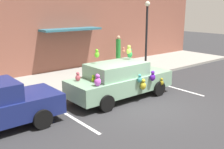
{
  "coord_description": "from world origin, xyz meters",
  "views": [
    {
      "loc": [
        -7.16,
        -6.7,
        3.74
      ],
      "look_at": [
        -0.06,
        1.98,
        0.9
      ],
      "focal_mm": 42.33,
      "sensor_mm": 36.0,
      "label": 1
    }
  ],
  "objects_px": {
    "plush_covered_car": "(120,80)",
    "pedestrian_near_shopfront": "(118,51)",
    "teddy_bear_on_sidewalk": "(115,72)",
    "street_lamp_post": "(147,30)"
  },
  "relations": [
    {
      "from": "plush_covered_car",
      "to": "pedestrian_near_shopfront",
      "type": "bearing_deg",
      "value": 50.08
    },
    {
      "from": "teddy_bear_on_sidewalk",
      "to": "pedestrian_near_shopfront",
      "type": "bearing_deg",
      "value": 46.11
    },
    {
      "from": "teddy_bear_on_sidewalk",
      "to": "pedestrian_near_shopfront",
      "type": "xyz_separation_m",
      "value": [
        2.33,
        2.42,
        0.61
      ]
    },
    {
      "from": "plush_covered_car",
      "to": "pedestrian_near_shopfront",
      "type": "relative_size",
      "value": 2.51
    },
    {
      "from": "plush_covered_car",
      "to": "street_lamp_post",
      "type": "distance_m",
      "value": 4.68
    },
    {
      "from": "teddy_bear_on_sidewalk",
      "to": "pedestrian_near_shopfront",
      "type": "height_order",
      "value": "pedestrian_near_shopfront"
    },
    {
      "from": "teddy_bear_on_sidewalk",
      "to": "plush_covered_car",
      "type": "bearing_deg",
      "value": -125.41
    },
    {
      "from": "pedestrian_near_shopfront",
      "to": "street_lamp_post",
      "type": "bearing_deg",
      "value": -95.37
    },
    {
      "from": "street_lamp_post",
      "to": "teddy_bear_on_sidewalk",
      "type": "bearing_deg",
      "value": 172.32
    },
    {
      "from": "teddy_bear_on_sidewalk",
      "to": "pedestrian_near_shopfront",
      "type": "distance_m",
      "value": 3.41
    }
  ]
}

